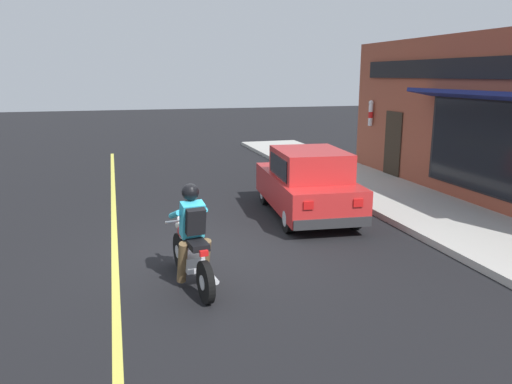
# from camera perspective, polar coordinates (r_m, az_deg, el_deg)

# --- Properties ---
(ground_plane) EXTENTS (80.00, 80.00, 0.00)m
(ground_plane) POSITION_cam_1_polar(r_m,az_deg,el_deg) (9.19, -4.45, -7.12)
(ground_plane) COLOR black
(sidewalk_curb) EXTENTS (2.60, 22.00, 0.14)m
(sidewalk_curb) POSITION_cam_1_polar(r_m,az_deg,el_deg) (13.78, 15.09, -0.31)
(sidewalk_curb) COLOR #ADAAA3
(sidewalk_curb) RESTS_ON ground
(lane_stripe) EXTENTS (0.12, 19.80, 0.01)m
(lane_stripe) POSITION_cam_1_polar(r_m,az_deg,el_deg) (11.89, -15.94, -2.83)
(lane_stripe) COLOR #D1C64C
(lane_stripe) RESTS_ON ground
(storefront_building) EXTENTS (1.25, 10.71, 4.20)m
(storefront_building) POSITION_cam_1_polar(r_m,az_deg,el_deg) (13.64, 23.04, 7.64)
(storefront_building) COLOR brown
(storefront_building) RESTS_ON ground
(motorcycle_with_rider) EXTENTS (0.63, 2.02, 1.62)m
(motorcycle_with_rider) POSITION_cam_1_polar(r_m,az_deg,el_deg) (7.74, -7.36, -5.85)
(motorcycle_with_rider) COLOR black
(motorcycle_with_rider) RESTS_ON ground
(car_hatchback) EXTENTS (1.96, 3.91, 1.57)m
(car_hatchback) POSITION_cam_1_polar(r_m,az_deg,el_deg) (11.47, 5.87, 0.96)
(car_hatchback) COLOR black
(car_hatchback) RESTS_ON ground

